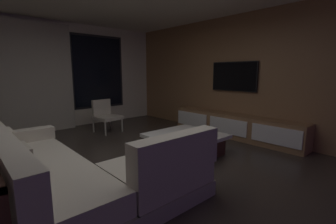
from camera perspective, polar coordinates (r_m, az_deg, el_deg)
name	(u,v)px	position (r m, az deg, el deg)	size (l,w,h in m)	color
floor	(131,173)	(3.59, -8.88, -14.29)	(9.20, 9.20, 0.00)	#332B26
back_wall_with_window	(46,76)	(6.61, -27.26, 7.64)	(6.60, 0.30, 2.70)	beige
media_wall	(246,77)	(5.57, 18.38, 8.11)	(0.12, 7.80, 2.70)	#8E6642
sectional_couch	(73,176)	(2.97, -21.87, -14.02)	(1.98, 2.50, 0.82)	#A49C8C
coffee_table	(186,144)	(4.26, 4.25, -7.59)	(1.16, 1.16, 0.36)	#4C2B21
book_stack_on_coffee_table	(184,133)	(4.20, 3.81, -5.02)	(0.24, 0.16, 0.06)	#94C0BD
accent_chair_near_window	(105,114)	(5.97, -14.87, -0.50)	(0.60, 0.62, 0.78)	#B2ADA0
media_console	(235,126)	(5.47, 15.80, -3.38)	(0.46, 3.10, 0.52)	#8E6642
mounted_tv	(234,76)	(5.60, 15.59, 8.25)	(0.05, 1.14, 0.66)	black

